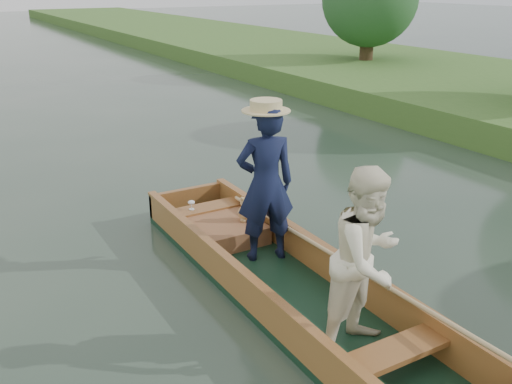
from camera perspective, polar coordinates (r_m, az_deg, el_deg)
ground at (r=6.05m, az=2.90°, el=-10.20°), size 120.00×120.00×0.00m
trees_far at (r=16.52m, az=19.42°, el=17.47°), size 4.10×10.78×4.27m
punt at (r=5.71m, az=4.24°, el=-5.31°), size 1.12×5.24×1.89m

